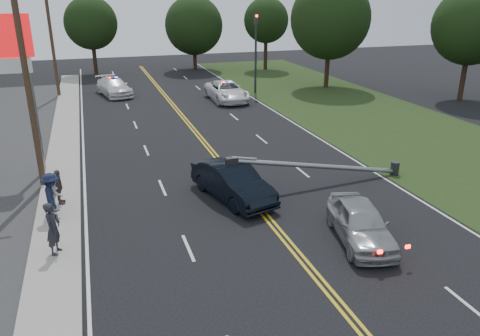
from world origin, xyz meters
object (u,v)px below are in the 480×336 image
object	(u,v)px
emergency_b	(114,87)
bystander_d	(59,187)
utility_pole_far	(52,39)
bystander_c	(52,196)
utility_pole_mid	(27,83)
bystander_a	(53,228)
traffic_signal	(256,47)
waiting_sedan	(361,223)
crashed_sedan	(233,182)
fallen_streetlight	(328,166)
emergency_a	(227,91)
bystander_b	(54,193)

from	to	relation	value
emergency_b	bystander_d	distance (m)	23.83
utility_pole_far	bystander_c	bearing A→B (deg)	-88.48
utility_pole_mid	bystander_a	size ratio (longest dim) A/B	5.08
traffic_signal	emergency_b	world-z (taller)	traffic_signal
waiting_sedan	traffic_signal	bearing A→B (deg)	91.65
utility_pole_far	bystander_d	bearing A→B (deg)	-87.95
crashed_sedan	utility_pole_far	bearing A→B (deg)	92.50
fallen_streetlight	bystander_c	bearing A→B (deg)	179.87
emergency_a	emergency_b	distance (m)	10.58
emergency_b	bystander_b	world-z (taller)	bystander_b
bystander_d	traffic_signal	bearing A→B (deg)	-34.66
utility_pole_far	emergency_b	distance (m)	6.55
bystander_c	utility_pole_far	bearing A→B (deg)	-6.25
emergency_a	emergency_b	xyz separation A→B (m)	(-9.20, 5.24, -0.04)
crashed_sedan	emergency_a	bearing A→B (deg)	59.00
utility_pole_mid	bystander_b	distance (m)	5.48
fallen_streetlight	bystander_a	xyz separation A→B (m)	(-12.51, -3.03, 0.18)
traffic_signal	emergency_a	bearing A→B (deg)	-145.87
traffic_signal	bystander_c	size ratio (longest dim) A/B	3.62
traffic_signal	bystander_b	size ratio (longest dim) A/B	3.93
emergency_b	traffic_signal	bearing A→B (deg)	-25.85
emergency_a	utility_pole_far	bearing A→B (deg)	154.33
traffic_signal	utility_pole_mid	size ratio (longest dim) A/B	0.70
fallen_streetlight	bystander_d	bearing A→B (deg)	173.83
waiting_sedan	emergency_a	world-z (taller)	emergency_a
waiting_sedan	bystander_d	size ratio (longest dim) A/B	2.79
traffic_signal	crashed_sedan	xyz separation A→B (m)	(-9.10, -22.23, -3.38)
traffic_signal	bystander_c	world-z (taller)	traffic_signal
utility_pole_far	waiting_sedan	bearing A→B (deg)	-69.31
crashed_sedan	emergency_b	xyz separation A→B (m)	(-3.60, 25.10, -0.03)
crashed_sedan	emergency_b	distance (m)	25.35
utility_pole_mid	utility_pole_far	xyz separation A→B (m)	(0.00, 22.00, 0.00)
traffic_signal	bystander_d	xyz separation A→B (m)	(-16.62, -20.64, -3.29)
bystander_b	bystander_d	xyz separation A→B (m)	(0.12, 0.94, -0.10)
emergency_b	bystander_b	size ratio (longest dim) A/B	3.02
bystander_d	bystander_c	bearing A→B (deg)	175.82
fallen_streetlight	emergency_a	xyz separation A→B (m)	(0.61, 19.62, -0.09)
traffic_signal	waiting_sedan	bearing A→B (deg)	-101.58
utility_pole_far	bystander_a	world-z (taller)	utility_pole_far
waiting_sedan	bystander_b	bearing A→B (deg)	165.41
crashed_sedan	bystander_a	xyz separation A→B (m)	(-7.53, -2.80, 0.28)
utility_pole_mid	emergency_b	size ratio (longest dim) A/B	1.84
waiting_sedan	bystander_a	world-z (taller)	bystander_a
bystander_b	bystander_d	bearing A→B (deg)	-0.37
fallen_streetlight	emergency_b	distance (m)	26.30
traffic_signal	waiting_sedan	distance (m)	28.23
traffic_signal	bystander_b	xyz separation A→B (m)	(-16.74, -21.58, -3.19)
fallen_streetlight	traffic_signal	bearing A→B (deg)	79.41
utility_pole_far	utility_pole_mid	bearing A→B (deg)	-90.00
utility_pole_mid	emergency_b	distance (m)	21.84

